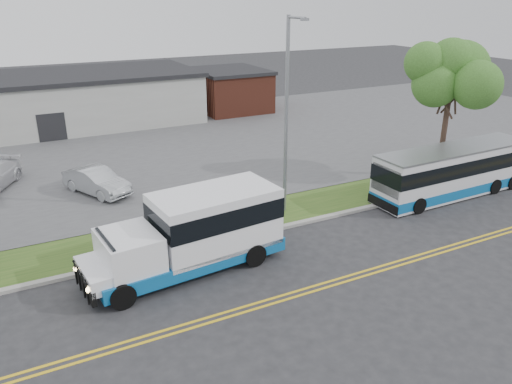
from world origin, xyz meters
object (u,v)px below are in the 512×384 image
streetlight_near (287,112)px  parked_car_a (97,181)px  tree_east (452,74)px  shuttle_bus (198,229)px  transit_bus (453,171)px

streetlight_near → parked_car_a: (-8.09, 6.84, -4.42)m
tree_east → shuttle_bus: bearing=-168.7°
tree_east → streetlight_near: 11.05m
parked_car_a → streetlight_near: bearing=-66.7°
transit_bus → tree_east: bearing=55.6°
streetlight_near → transit_bus: size_ratio=0.96×
streetlight_near → transit_bus: 10.40m
tree_east → parked_car_a: bearing=161.0°
shuttle_bus → transit_bus: (15.31, 0.96, -0.29)m
tree_east → shuttle_bus: 17.81m
tree_east → transit_bus: size_ratio=0.84×
tree_east → streetlight_near: (-11.00, -0.27, -0.97)m
shuttle_bus → transit_bus: bearing=-1.9°
streetlight_near → tree_east: bearing=1.4°
shuttle_bus → transit_bus: size_ratio=0.85×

